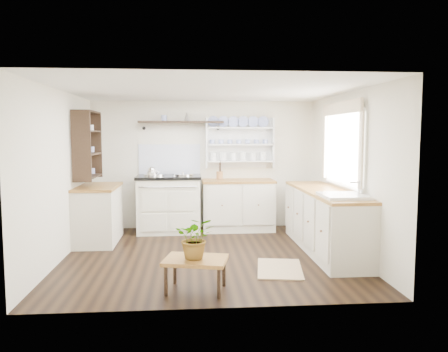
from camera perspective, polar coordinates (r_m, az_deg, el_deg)
The scene contains 19 objects.
floor at distance 6.27m, azimuth -2.01°, elevation -10.29°, with size 4.00×3.80×0.01m, color black.
wall_back at distance 7.96m, azimuth -2.67°, elevation 1.47°, with size 4.00×0.02×2.30m, color silver.
wall_right at distance 6.47m, azimuth 15.94°, elevation 0.35°, with size 0.02×3.80×2.30m, color silver.
wall_left at distance 6.30m, azimuth -20.53°, elevation 0.08°, with size 0.02×3.80×2.30m, color silver.
ceiling at distance 6.07m, azimuth -2.08°, elevation 11.11°, with size 4.00×3.80×0.01m, color white.
window at distance 6.57m, azimuth 15.16°, elevation 4.07°, with size 0.08×1.55×1.22m.
aga_cooker at distance 7.70m, azimuth -7.17°, elevation -3.54°, with size 1.11×0.77×1.02m.
back_cabinets at distance 7.78m, azimuth 1.86°, elevation -3.73°, with size 1.27×0.63×0.90m.
right_cabinets at distance 6.56m, azimuth 13.01°, elevation -5.60°, with size 0.62×2.43×0.90m.
belfast_sink at distance 5.80m, azimuth 15.33°, elevation -3.68°, with size 0.55×0.60×0.45m.
left_cabinets at distance 7.19m, azimuth -16.08°, elevation -4.71°, with size 0.62×1.13×0.90m.
plate_rack at distance 7.95m, azimuth 2.03°, elevation 4.39°, with size 1.20×0.22×0.90m.
high_shelf at distance 7.81m, azimuth -5.62°, elevation 6.94°, with size 1.50×0.29×0.16m.
left_shelving at distance 7.11m, azimuth -17.42°, elevation 3.98°, with size 0.28×0.80×1.05m, color black.
kettle at distance 7.54m, azimuth -9.39°, elevation 0.33°, with size 0.18×0.18×0.22m, color silver, non-canonical shape.
utensil_crock at distance 7.77m, azimuth -0.59°, elevation 0.10°, with size 0.12×0.12×0.13m, color #A56D3C.
center_table at distance 4.84m, azimuth -3.72°, elevation -11.20°, with size 0.76×0.61×0.36m.
potted_plant at distance 4.77m, azimuth -3.74°, elevation -8.04°, with size 0.41×0.36×0.46m, color #3F7233.
floor_rug at distance 5.68m, azimuth 7.28°, elevation -11.93°, with size 0.55×0.85×0.02m, color #988958.
Camera 1 is at (-0.27, -6.03, 1.70)m, focal length 35.00 mm.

